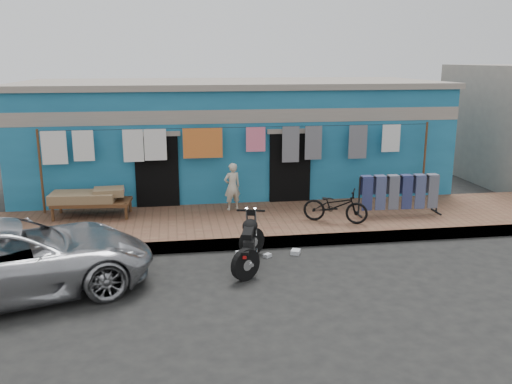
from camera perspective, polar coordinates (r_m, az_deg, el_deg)
name	(u,v)px	position (r m, az deg, el deg)	size (l,w,h in m)	color
ground	(272,276)	(10.38, 1.70, -8.81)	(80.00, 80.00, 0.00)	black
sidewalk	(250,223)	(13.12, -0.67, -3.32)	(28.00, 3.00, 0.25)	brown
curb	(259,243)	(11.76, 0.34, -5.38)	(28.00, 0.10, 0.25)	gray
building	(231,137)	(16.65, -2.63, 5.86)	(12.20, 5.20, 3.36)	#1D6085
clothesline	(225,147)	(13.90, -3.30, 4.80)	(10.06, 0.06, 2.10)	brown
car	(11,258)	(10.21, -24.35, -6.36)	(2.21, 4.86, 1.37)	#B7B8BC
seated_person	(232,187)	(13.70, -2.52, 0.58)	(0.44, 0.29, 1.21)	beige
bicycle	(335,202)	(12.80, 8.37, -1.06)	(0.53, 1.50, 0.97)	black
motorcycle	(249,242)	(10.61, -0.77, -5.26)	(0.94, 1.71, 1.05)	black
charpoy	(92,203)	(13.77, -16.86, -1.15)	(2.00, 1.05, 0.65)	brown
jeans_rack	(399,194)	(13.79, 14.80, -0.20)	(2.13, 0.49, 1.02)	black
litter_a	(241,253)	(11.40, -1.57, -6.44)	(0.20, 0.16, 0.09)	silver
litter_b	(267,256)	(11.28, 1.20, -6.70)	(0.15, 0.11, 0.07)	silver
litter_c	(296,252)	(11.49, 4.19, -6.31)	(0.22, 0.18, 0.09)	silver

